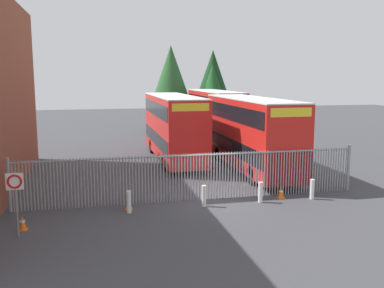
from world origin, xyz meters
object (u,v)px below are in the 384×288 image
object	(u,v)px
double_decker_bus_near_gate	(251,131)
double_decker_bus_behind_fence_left	(173,125)
double_decker_bus_behind_fence_right	(215,113)
bollard_near_left	(129,202)
bollard_center_front	(204,196)
traffic_cone_by_gate	(22,223)
traffic_cone_near_kerb	(281,192)
speed_limit_sign_post	(15,189)
traffic_cone_mid_forecourt	(129,203)
bollard_far_right	(312,189)
bollard_near_right	(260,192)

from	to	relation	value
double_decker_bus_near_gate	double_decker_bus_behind_fence_left	bearing A→B (deg)	132.03
double_decker_bus_behind_fence_right	bollard_near_left	size ratio (longest dim) A/B	11.38
double_decker_bus_behind_fence_right	bollard_center_front	xyz separation A→B (m)	(-5.94, -19.24, -1.95)
bollard_center_front	double_decker_bus_behind_fence_right	bearing A→B (deg)	72.85
double_decker_bus_behind_fence_right	bollard_center_front	distance (m)	20.23
traffic_cone_by_gate	bollard_near_left	bearing A→B (deg)	16.78
double_decker_bus_behind_fence_left	double_decker_bus_behind_fence_right	world-z (taller)	same
traffic_cone_near_kerb	speed_limit_sign_post	bearing A→B (deg)	-167.43
bollard_center_front	traffic_cone_near_kerb	world-z (taller)	bollard_center_front
traffic_cone_mid_forecourt	double_decker_bus_near_gate	bearing A→B (deg)	38.38
double_decker_bus_near_gate	bollard_near_left	world-z (taller)	double_decker_bus_near_gate
speed_limit_sign_post	traffic_cone_by_gate	bearing A→B (deg)	85.22
double_decker_bus_near_gate	double_decker_bus_behind_fence_left	xyz separation A→B (m)	(-3.95, 4.38, 0.00)
bollard_near_left	traffic_cone_near_kerb	world-z (taller)	bollard_near_left
traffic_cone_by_gate	bollard_far_right	bearing A→B (deg)	6.29
double_decker_bus_behind_fence_right	traffic_cone_mid_forecourt	distance (m)	21.18
double_decker_bus_near_gate	traffic_cone_mid_forecourt	distance (m)	10.26
bollard_near_right	traffic_cone_near_kerb	size ratio (longest dim) A/B	1.61
bollard_near_left	traffic_cone_by_gate	bearing A→B (deg)	-163.22
speed_limit_sign_post	bollard_far_right	bearing A→B (deg)	9.28
double_decker_bus_near_gate	traffic_cone_near_kerb	xyz separation A→B (m)	(-0.72, -6.09, -2.13)
bollard_near_left	bollard_center_front	size ratio (longest dim) A/B	1.00
double_decker_bus_near_gate	bollard_near_right	world-z (taller)	double_decker_bus_near_gate
bollard_near_left	bollard_far_right	bearing A→B (deg)	1.11
traffic_cone_near_kerb	bollard_center_front	bearing A→B (deg)	-173.59
double_decker_bus_behind_fence_right	speed_limit_sign_post	distance (m)	25.17
bollard_center_front	traffic_cone_near_kerb	bearing A→B (deg)	6.41
double_decker_bus_behind_fence_right	traffic_cone_mid_forecourt	bearing A→B (deg)	-115.95
bollard_near_left	traffic_cone_mid_forecourt	bearing A→B (deg)	86.45
bollard_center_front	traffic_cone_by_gate	xyz separation A→B (m)	(-7.36, -1.40, -0.19)
traffic_cone_mid_forecourt	speed_limit_sign_post	bearing A→B (deg)	-150.17
double_decker_bus_behind_fence_left	speed_limit_sign_post	xyz separation A→B (m)	(-8.05, -12.99, -0.65)
bollard_far_right	traffic_cone_by_gate	distance (m)	12.67
double_decker_bus_near_gate	speed_limit_sign_post	xyz separation A→B (m)	(-12.00, -8.60, -0.65)
bollard_far_right	double_decker_bus_near_gate	bearing A→B (deg)	95.64
double_decker_bus_behind_fence_right	bollard_near_left	world-z (taller)	double_decker_bus_behind_fence_right
bollard_near_left	speed_limit_sign_post	xyz separation A→B (m)	(-4.11, -1.90, 1.30)
bollard_near_left	traffic_cone_by_gate	distance (m)	4.24
traffic_cone_mid_forecourt	bollard_near_right	bearing A→B (deg)	-2.53
bollard_near_right	bollard_far_right	size ratio (longest dim) A/B	1.00
double_decker_bus_behind_fence_left	traffic_cone_near_kerb	xyz separation A→B (m)	(3.24, -10.47, -2.13)
bollard_near_right	bollard_near_left	bearing A→B (deg)	-178.01
double_decker_bus_near_gate	traffic_cone_mid_forecourt	xyz separation A→B (m)	(-7.87, -6.23, -2.13)
bollard_near_left	bollard_center_front	distance (m)	3.32
bollard_far_right	speed_limit_sign_post	bearing A→B (deg)	-170.72
traffic_cone_mid_forecourt	speed_limit_sign_post	xyz separation A→B (m)	(-4.14, -2.37, 1.49)
traffic_cone_by_gate	speed_limit_sign_post	bearing A→B (deg)	-94.78
traffic_cone_mid_forecourt	double_decker_bus_behind_fence_right	bearing A→B (deg)	64.05
bollard_near_right	traffic_cone_near_kerb	world-z (taller)	bollard_near_right
bollard_near_right	traffic_cone_mid_forecourt	distance (m)	5.96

